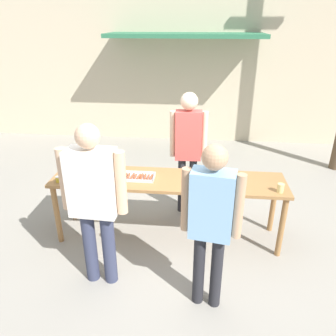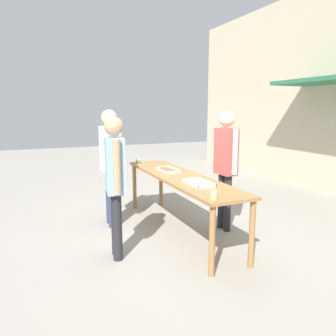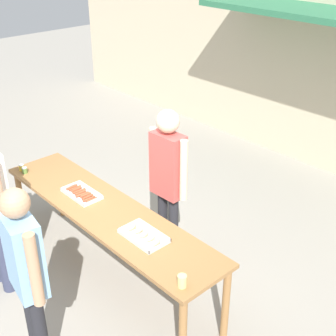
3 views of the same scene
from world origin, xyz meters
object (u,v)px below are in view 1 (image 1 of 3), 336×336
(food_tray_buns, at_px, (218,180))
(condiment_jar_ketchup, at_px, (65,180))
(person_server_behind_table, at_px, (188,143))
(condiment_jar_mustard, at_px, (58,179))
(food_tray_sausages, at_px, (137,177))
(beer_cup, at_px, (281,188))
(person_customer_with_cup, at_px, (211,216))
(person_customer_holding_hotdog, at_px, (94,195))

(food_tray_buns, distance_m, condiment_jar_ketchup, 1.89)
(person_server_behind_table, bearing_deg, condiment_jar_mustard, -152.56)
(person_server_behind_table, bearing_deg, food_tray_sausages, -134.15)
(food_tray_buns, xyz_separation_m, condiment_jar_ketchup, (-1.88, -0.21, 0.01))
(condiment_jar_ketchup, xyz_separation_m, beer_cup, (2.59, 0.01, 0.02))
(food_tray_buns, bearing_deg, person_customer_with_cup, -95.93)
(condiment_jar_ketchup, relative_size, person_customer_holding_hotdog, 0.04)
(condiment_jar_mustard, xyz_separation_m, person_customer_with_cup, (1.85, -0.89, 0.16))
(condiment_jar_ketchup, relative_size, person_customer_with_cup, 0.04)
(food_tray_sausages, xyz_separation_m, beer_cup, (1.73, -0.20, 0.04))
(condiment_jar_ketchup, xyz_separation_m, person_customer_with_cup, (1.77, -0.88, 0.16))
(person_customer_holding_hotdog, bearing_deg, condiment_jar_ketchup, -45.04)
(person_customer_holding_hotdog, bearing_deg, condiment_jar_mustard, -41.39)
(condiment_jar_mustard, height_order, condiment_jar_ketchup, same)
(food_tray_buns, height_order, beer_cup, beer_cup)
(condiment_jar_mustard, xyz_separation_m, person_customer_holding_hotdog, (0.68, -0.67, 0.19))
(food_tray_sausages, relative_size, person_server_behind_table, 0.25)
(food_tray_buns, height_order, person_customer_with_cup, person_customer_with_cup)
(person_customer_holding_hotdog, distance_m, person_customer_with_cup, 1.19)
(food_tray_buns, xyz_separation_m, condiment_jar_mustard, (-1.97, -0.20, 0.01))
(condiment_jar_ketchup, xyz_separation_m, person_customer_holding_hotdog, (0.59, -0.66, 0.19))
(food_tray_sausages, height_order, condiment_jar_mustard, condiment_jar_mustard)
(condiment_jar_mustard, relative_size, person_server_behind_table, 0.04)
(person_server_behind_table, relative_size, person_customer_with_cup, 1.04)
(condiment_jar_mustard, height_order, person_customer_holding_hotdog, person_customer_holding_hotdog)
(food_tray_buns, relative_size, beer_cup, 4.22)
(condiment_jar_ketchup, distance_m, person_server_behind_table, 1.74)
(condiment_jar_mustard, distance_m, person_customer_with_cup, 2.06)
(condiment_jar_ketchup, xyz_separation_m, person_server_behind_table, (1.48, 0.89, 0.22))
(person_server_behind_table, bearing_deg, condiment_jar_ketchup, -150.92)
(person_customer_with_cup, bearing_deg, beer_cup, -123.85)
(food_tray_sausages, distance_m, person_customer_with_cup, 1.43)
(food_tray_sausages, relative_size, condiment_jar_ketchup, 6.17)
(condiment_jar_ketchup, distance_m, person_customer_holding_hotdog, 0.91)
(person_server_behind_table, xyz_separation_m, person_customer_with_cup, (0.29, -1.77, -0.06))
(food_tray_buns, relative_size, person_customer_with_cup, 0.26)
(food_tray_buns, relative_size, condiment_jar_mustard, 6.21)
(person_server_behind_table, xyz_separation_m, person_customer_holding_hotdog, (-0.88, -1.55, -0.03))
(condiment_jar_ketchup, height_order, person_customer_holding_hotdog, person_customer_holding_hotdog)
(beer_cup, distance_m, person_server_behind_table, 1.43)
(food_tray_sausages, height_order, food_tray_buns, food_tray_buns)
(condiment_jar_ketchup, bearing_deg, condiment_jar_mustard, 175.45)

